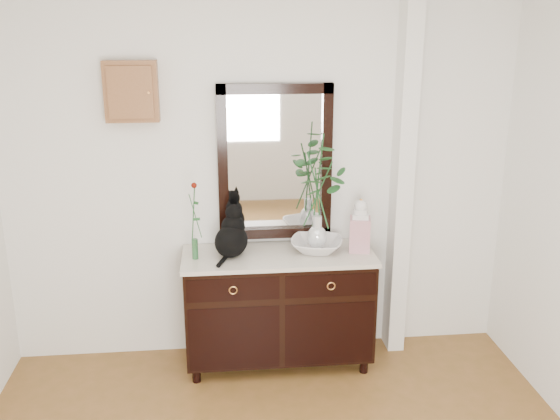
{
  "coord_description": "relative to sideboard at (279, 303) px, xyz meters",
  "views": [
    {
      "loc": [
        -0.3,
        -2.27,
        2.42
      ],
      "look_at": [
        0.1,
        1.63,
        1.2
      ],
      "focal_mm": 40.0,
      "sensor_mm": 36.0,
      "label": 1
    }
  ],
  "objects": [
    {
      "name": "wall_back",
      "position": [
        -0.1,
        0.25,
        0.88
      ],
      "size": [
        3.6,
        0.04,
        2.7
      ],
      "primitive_type": "cube",
      "color": "white",
      "rests_on": "ground"
    },
    {
      "name": "lotus_bowl",
      "position": [
        0.27,
        0.03,
        0.42
      ],
      "size": [
        0.44,
        0.44,
        0.09
      ],
      "primitive_type": "imported",
      "rotation": [
        0.0,
        0.0,
        -0.25
      ],
      "color": "silver",
      "rests_on": "sideboard"
    },
    {
      "name": "ginger_jar",
      "position": [
        0.57,
        0.01,
        0.57
      ],
      "size": [
        0.17,
        0.17,
        0.38
      ],
      "primitive_type": null,
      "rotation": [
        0.0,
        0.0,
        -0.21
      ],
      "color": "white",
      "rests_on": "sideboard"
    },
    {
      "name": "wall_mirror",
      "position": [
        -0.0,
        0.24,
        0.97
      ],
      "size": [
        0.8,
        0.06,
        1.1
      ],
      "color": "black",
      "rests_on": "wall_back"
    },
    {
      "name": "cat",
      "position": [
        -0.32,
        0.0,
        0.55
      ],
      "size": [
        0.34,
        0.37,
        0.36
      ],
      "primitive_type": null,
      "rotation": [
        0.0,
        0.0,
        -0.34
      ],
      "color": "black",
      "rests_on": "sideboard"
    },
    {
      "name": "bud_vase_rose",
      "position": [
        -0.57,
        -0.03,
        0.65
      ],
      "size": [
        0.08,
        0.08,
        0.55
      ],
      "primitive_type": null,
      "rotation": [
        0.0,
        0.0,
        -0.22
      ],
      "color": "#2A5E33",
      "rests_on": "sideboard"
    },
    {
      "name": "pilaster",
      "position": [
        0.9,
        0.17,
        0.88
      ],
      "size": [
        0.12,
        0.2,
        2.7
      ],
      "primitive_type": "cube",
      "color": "white",
      "rests_on": "ground"
    },
    {
      "name": "key_cabinet",
      "position": [
        -0.95,
        0.21,
        1.48
      ],
      "size": [
        0.35,
        0.1,
        0.4
      ],
      "primitive_type": "cube",
      "color": "brown",
      "rests_on": "wall_back"
    },
    {
      "name": "sideboard",
      "position": [
        0.0,
        0.0,
        0.0
      ],
      "size": [
        1.33,
        0.52,
        0.82
      ],
      "color": "black",
      "rests_on": "ground"
    },
    {
      "name": "vase_branches",
      "position": [
        0.27,
        0.03,
        0.81
      ],
      "size": [
        0.5,
        0.5,
        0.83
      ],
      "primitive_type": null,
      "rotation": [
        0.0,
        0.0,
        -0.32
      ],
      "color": "silver",
      "rests_on": "lotus_bowl"
    }
  ]
}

